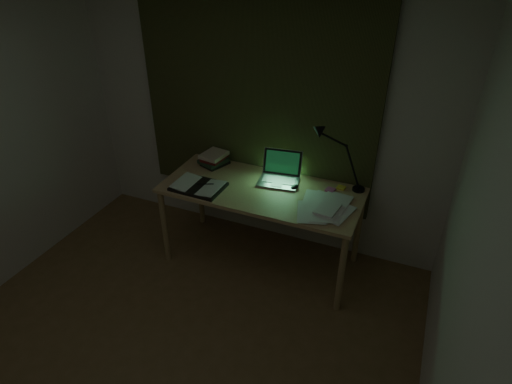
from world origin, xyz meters
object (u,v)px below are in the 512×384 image
laptop (279,170)px  book_stack (215,159)px  desk_lamp (363,160)px  desk (261,226)px  loose_papers (321,207)px  open_textbook (198,186)px

laptop → book_stack: bearing=165.0°
laptop → desk_lamp: desk_lamp is taller
desk → book_stack: book_stack is taller
book_stack → loose_papers: (1.13, -0.33, -0.05)m
loose_papers → desk_lamp: (0.22, 0.39, 0.28)m
laptop → desk_lamp: bearing=4.7°
book_stack → open_textbook: bearing=-80.8°
desk → laptop: (0.10, 0.15, 0.52)m
desk → desk_lamp: bearing=21.3°
loose_papers → book_stack: bearing=163.9°
book_stack → loose_papers: size_ratio=0.61×
laptop → book_stack: 0.68m
loose_papers → laptop: bearing=152.4°
open_textbook → desk_lamp: bearing=22.9°
book_stack → desk_lamp: (1.35, 0.06, 0.22)m
open_textbook → desk_lamp: size_ratio=0.76×
laptop → open_textbook: 0.71m
book_stack → desk_lamp: size_ratio=0.41×
desk → desk_lamp: size_ratio=3.00×
loose_papers → desk_lamp: 0.52m
desk → loose_papers: 0.69m
loose_papers → desk_lamp: size_ratio=0.67×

